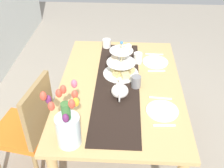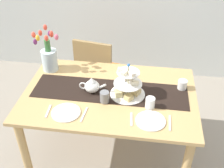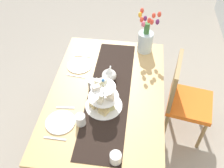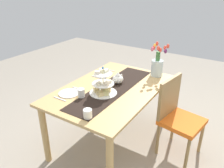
# 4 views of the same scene
# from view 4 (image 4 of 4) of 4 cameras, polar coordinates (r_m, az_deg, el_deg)

# --- Properties ---
(ground_plane) EXTENTS (8.00, 8.00, 0.00)m
(ground_plane) POSITION_cam_4_polar(r_m,az_deg,el_deg) (2.97, -0.23, -14.06)
(ground_plane) COLOR gray
(dining_table) EXTENTS (1.48, 0.98, 0.75)m
(dining_table) POSITION_cam_4_polar(r_m,az_deg,el_deg) (2.61, -0.26, -3.10)
(dining_table) COLOR tan
(dining_table) RESTS_ON ground_plane
(chair_left) EXTENTS (0.49, 0.49, 0.91)m
(chair_left) POSITION_cam_4_polar(r_m,az_deg,el_deg) (2.63, 16.18, -7.38)
(chair_left) COLOR olive
(chair_left) RESTS_ON ground_plane
(table_runner) EXTENTS (1.34, 0.35, 0.00)m
(table_runner) POSITION_cam_4_polar(r_m,az_deg,el_deg) (2.55, 0.17, -1.09)
(table_runner) COLOR black
(table_runner) RESTS_ON dining_table
(tiered_cake_stand) EXTENTS (0.30, 0.30, 0.30)m
(tiered_cake_stand) POSITION_cam_4_polar(r_m,az_deg,el_deg) (2.41, -2.29, -0.51)
(tiered_cake_stand) COLOR beige
(tiered_cake_stand) RESTS_ON table_runner
(teapot) EXTENTS (0.24, 0.13, 0.14)m
(teapot) POSITION_cam_4_polar(r_m,az_deg,el_deg) (2.65, 1.51, 1.38)
(teapot) COLOR white
(teapot) RESTS_ON table_runner
(tulip_vase) EXTENTS (0.25, 0.21, 0.42)m
(tulip_vase) POSITION_cam_4_polar(r_m,az_deg,el_deg) (2.90, 11.44, 4.81)
(tulip_vase) COLOR silver
(tulip_vase) RESTS_ON dining_table
(cream_jug) EXTENTS (0.08, 0.08, 0.08)m
(cream_jug) POSITION_cam_4_polar(r_m,az_deg,el_deg) (2.02, -6.20, -7.53)
(cream_jug) COLOR white
(cream_jug) RESTS_ON dining_table
(dinner_plate_left) EXTENTS (0.23, 0.23, 0.01)m
(dinner_plate_left) POSITION_cam_4_polar(r_m,az_deg,el_deg) (2.94, -2.13, 2.69)
(dinner_plate_left) COLOR white
(dinner_plate_left) RESTS_ON dining_table
(fork_left) EXTENTS (0.02, 0.15, 0.01)m
(fork_left) POSITION_cam_4_polar(r_m,az_deg,el_deg) (3.05, -0.58, 3.54)
(fork_left) COLOR silver
(fork_left) RESTS_ON dining_table
(knife_left) EXTENTS (0.03, 0.17, 0.01)m
(knife_left) POSITION_cam_4_polar(r_m,az_deg,el_deg) (2.83, -3.78, 1.70)
(knife_left) COLOR silver
(knife_left) RESTS_ON dining_table
(dinner_plate_right) EXTENTS (0.23, 0.23, 0.01)m
(dinner_plate_right) POSITION_cam_4_polar(r_m,az_deg,el_deg) (2.48, -10.81, -2.32)
(dinner_plate_right) COLOR white
(dinner_plate_right) RESTS_ON dining_table
(fork_right) EXTENTS (0.03, 0.15, 0.01)m
(fork_right) POSITION_cam_4_polar(r_m,az_deg,el_deg) (2.57, -8.64, -1.11)
(fork_right) COLOR silver
(fork_right) RESTS_ON dining_table
(knife_right) EXTENTS (0.02, 0.17, 0.01)m
(knife_right) POSITION_cam_4_polar(r_m,az_deg,el_deg) (2.39, -13.15, -3.70)
(knife_right) COLOR silver
(knife_right) RESTS_ON dining_table
(mug_grey) EXTENTS (0.08, 0.08, 0.09)m
(mug_grey) POSITION_cam_4_polar(r_m,az_deg,el_deg) (2.62, -2.30, 0.84)
(mug_grey) COLOR slate
(mug_grey) RESTS_ON table_runner
(mug_white_text) EXTENTS (0.08, 0.08, 0.09)m
(mug_white_text) POSITION_cam_4_polar(r_m,az_deg,el_deg) (2.37, -7.85, -2.28)
(mug_white_text) COLOR white
(mug_white_text) RESTS_ON dining_table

